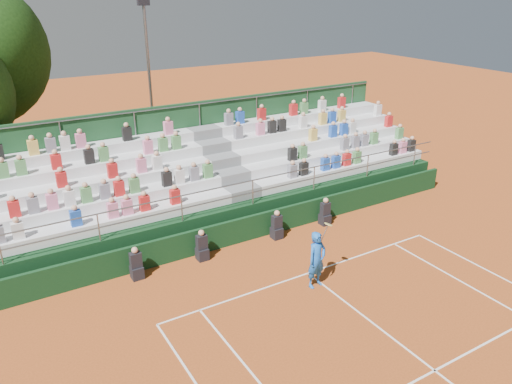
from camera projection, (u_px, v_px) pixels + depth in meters
ground at (308, 273)px, 17.23m from camera, size 90.00×90.00×0.00m
courtside_wall at (260, 225)px, 19.57m from camera, size 20.00×0.15×1.00m
line_officials at (241, 237)px, 18.69m from camera, size 8.43×0.40×1.19m
grandstand at (222, 185)px, 21.90m from camera, size 20.00×5.20×4.40m
tennis_player at (317, 260)px, 16.17m from camera, size 0.92×0.57×2.22m
floodlight_mast at (149, 72)px, 26.11m from camera, size 0.60×0.25×8.61m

